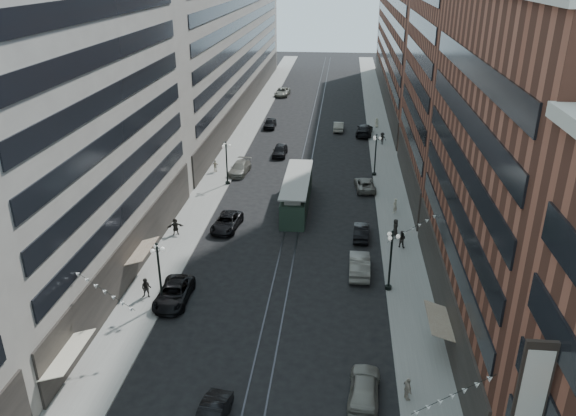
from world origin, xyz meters
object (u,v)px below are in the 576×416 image
at_px(lamppost_sw_far, 159,272).
at_px(pedestrian_6, 215,166).
at_px(car_7, 227,222).
at_px(car_extra_1, 282,92).
at_px(car_13, 280,150).
at_px(pedestrian_extra_1, 377,123).
at_px(car_2, 174,293).
at_px(car_4, 364,388).
at_px(car_12, 364,130).
at_px(pedestrian_9, 382,138).
at_px(car_11, 365,184).
at_px(car_14, 339,126).
at_px(lamppost_sw_mid, 227,161).
at_px(lamppost_se_far, 391,258).
at_px(car_9, 270,123).
at_px(pedestrian_2, 146,288).
at_px(lamppost_se_mid, 376,153).
at_px(car_10, 361,232).
at_px(pedestrian_5, 175,227).
at_px(pedestrian_7, 401,239).
at_px(car_extra_0, 360,265).
at_px(car_8, 240,168).
at_px(pedestrian_extra_0, 395,227).
at_px(pedestrian_8, 395,206).
at_px(pedestrian_4, 408,389).
at_px(streetcar, 297,194).

height_order(lamppost_sw_far, pedestrian_6, lamppost_sw_far).
xyz_separation_m(car_7, car_extra_1, (-1.08, 64.17, 0.07)).
distance_m(car_13, pedestrian_extra_1, 21.86).
relative_size(car_2, car_extra_1, 0.94).
relative_size(car_4, car_extra_1, 0.83).
distance_m(car_12, pedestrian_9, 5.87).
height_order(car_12, pedestrian_9, pedestrian_9).
xyz_separation_m(car_13, pedestrian_9, (14.92, 6.55, 0.27)).
bearing_deg(car_11, car_14, -87.29).
bearing_deg(lamppost_sw_mid, lamppost_se_far, -51.34).
xyz_separation_m(car_9, pedestrian_extra_1, (17.85, 1.70, 0.13)).
distance_m(pedestrian_2, car_12, 53.78).
xyz_separation_m(lamppost_se_mid, car_9, (-16.48, 21.81, -2.30)).
height_order(lamppost_sw_mid, car_10, lamppost_sw_mid).
bearing_deg(pedestrian_5, pedestrian_7, -20.52).
bearing_deg(car_11, pedestrian_extra_1, -100.67).
height_order(car_13, car_extra_0, car_extra_0).
bearing_deg(car_8, pedestrian_6, -173.96).
distance_m(lamppost_se_far, lamppost_se_mid, 28.00).
relative_size(car_12, pedestrian_6, 3.66).
xyz_separation_m(pedestrian_6, pedestrian_extra_0, (22.20, -16.64, 0.03)).
relative_size(lamppost_sw_mid, car_extra_0, 1.07).
bearing_deg(pedestrian_8, car_9, -105.48).
bearing_deg(car_8, car_4, -63.58).
xyz_separation_m(car_13, pedestrian_5, (-7.69, -26.71, 0.21)).
xyz_separation_m(car_7, car_8, (-1.60, 16.66, 0.03)).
height_order(car_extra_0, pedestrian_extra_1, pedestrian_extra_1).
height_order(car_2, pedestrian_2, pedestrian_2).
bearing_deg(car_14, pedestrian_8, 102.01).
bearing_deg(pedestrian_6, car_10, 150.93).
bearing_deg(car_4, car_13, -72.79).
height_order(lamppost_se_mid, car_4, lamppost_se_mid).
relative_size(lamppost_se_mid, pedestrian_4, 3.38).
xyz_separation_m(lamppost_sw_far, car_7, (2.40, 14.57, -2.36)).
height_order(car_extra_0, pedestrian_extra_0, pedestrian_extra_0).
bearing_deg(pedestrian_extra_1, car_4, 76.24).
height_order(lamppost_se_mid, pedestrian_9, lamppost_se_mid).
xyz_separation_m(pedestrian_7, car_extra_1, (-18.80, 66.86, -0.21)).
relative_size(pedestrian_5, pedestrian_6, 1.05).
bearing_deg(car_extra_0, pedestrian_2, 19.42).
bearing_deg(car_11, lamppost_sw_mid, -4.96).
xyz_separation_m(lamppost_sw_far, car_2, (0.80, 0.60, -2.34)).
relative_size(lamppost_sw_far, pedestrian_8, 3.19).
bearing_deg(lamppost_se_far, streetcar, 118.66).
height_order(pedestrian_4, car_extra_0, pedestrian_4).
xyz_separation_m(car_8, pedestrian_7, (19.32, -19.34, 0.25)).
bearing_deg(car_2, lamppost_sw_mid, 91.09).
xyz_separation_m(car_8, car_12, (16.80, 19.80, 0.10)).
bearing_deg(pedestrian_extra_1, pedestrian_6, 37.14).
bearing_deg(car_2, car_14, 75.84).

